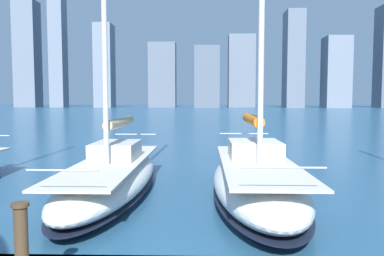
% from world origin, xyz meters
% --- Properties ---
extents(city_skyline, '(174.28, 23.36, 51.70)m').
position_xyz_m(city_skyline, '(-4.30, -162.08, 19.29)').
color(city_skyline, slate).
rests_on(city_skyline, ground).
extents(sailboat_orange, '(2.62, 8.26, 10.82)m').
position_xyz_m(sailboat_orange, '(-2.38, -6.70, 0.71)').
color(sailboat_orange, white).
rests_on(sailboat_orange, ground).
extents(sailboat_tan, '(2.41, 9.27, 11.29)m').
position_xyz_m(sailboat_tan, '(2.13, -7.64, 0.64)').
color(sailboat_tan, white).
rests_on(sailboat_tan, ground).
extents(mooring_post, '(0.26, 0.26, 0.91)m').
position_xyz_m(mooring_post, '(1.94, -1.10, 1.07)').
color(mooring_post, '#423323').
rests_on(mooring_post, dock_pier).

